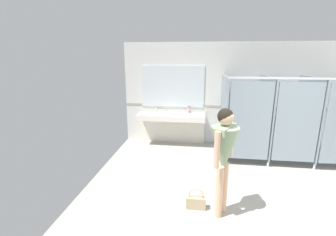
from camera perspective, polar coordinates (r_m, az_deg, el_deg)
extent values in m
cube|color=#9E998E|center=(4.53, 30.13, -19.96)|extent=(7.52, 6.73, 0.10)
cube|color=silver|center=(6.85, 21.94, 5.05)|extent=(7.52, 0.12, 2.74)
cube|color=#9E937F|center=(6.84, 21.82, 2.33)|extent=(7.52, 0.01, 0.06)
cube|color=silver|center=(6.43, 0.75, 0.32)|extent=(1.81, 0.58, 0.14)
cube|color=silver|center=(6.78, 0.98, -2.72)|extent=(1.81, 0.08, 0.73)
cube|color=#ADADA8|center=(6.46, -3.28, 0.55)|extent=(0.42, 0.32, 0.11)
cylinder|color=silver|center=(6.66, -2.93, 1.90)|extent=(0.04, 0.04, 0.11)
cylinder|color=silver|center=(6.59, -3.02, 2.18)|extent=(0.03, 0.11, 0.03)
sphere|color=silver|center=(6.66, -2.32, 1.69)|extent=(0.04, 0.04, 0.04)
cube|color=#ADADA8|center=(6.36, 4.78, 0.29)|extent=(0.42, 0.32, 0.11)
cylinder|color=silver|center=(6.55, 4.90, 1.67)|extent=(0.04, 0.04, 0.11)
cylinder|color=silver|center=(6.49, 4.88, 1.95)|extent=(0.03, 0.11, 0.03)
sphere|color=silver|center=(6.57, 5.51, 1.46)|extent=(0.04, 0.04, 0.04)
cube|color=silver|center=(6.57, 1.08, 7.55)|extent=(1.71, 0.02, 1.12)
cube|color=gray|center=(5.95, 13.14, 1.04)|extent=(0.03, 1.42, 1.81)
cylinder|color=silver|center=(5.65, 13.18, -10.04)|extent=(0.05, 0.05, 0.12)
cube|color=gray|center=(6.13, 22.10, 0.71)|extent=(0.03, 1.42, 1.81)
cylinder|color=silver|center=(5.83, 22.74, -10.04)|extent=(0.05, 0.05, 0.12)
cube|color=gray|center=(6.44, 30.38, 0.40)|extent=(0.03, 1.42, 1.81)
cylinder|color=silver|center=(6.16, 31.50, -9.80)|extent=(0.05, 0.05, 0.12)
cube|color=gray|center=(5.38, 18.88, -0.81)|extent=(0.88, 0.03, 1.71)
cube|color=gray|center=(5.65, 28.46, -1.09)|extent=(0.88, 0.03, 1.71)
cube|color=#B7BABF|center=(5.50, 29.62, 8.21)|extent=(2.94, 0.04, 0.04)
cylinder|color=#DBAD89|center=(3.94, 13.19, -15.77)|extent=(0.11, 0.11, 0.82)
cylinder|color=#DBAD89|center=(3.79, 12.09, -16.97)|extent=(0.11, 0.11, 0.82)
cone|color=gray|center=(3.58, 13.22, -7.51)|extent=(0.54, 0.54, 0.70)
cube|color=gray|center=(3.48, 13.52, -2.61)|extent=(0.35, 0.47, 0.10)
cylinder|color=#DBAD89|center=(3.77, 14.79, -5.03)|extent=(0.08, 0.08, 0.52)
cylinder|color=#DBAD89|center=(3.33, 11.61, -7.47)|extent=(0.08, 0.08, 0.52)
sphere|color=#DBAD89|center=(3.43, 13.69, 0.13)|extent=(0.22, 0.22, 0.22)
sphere|color=black|center=(3.43, 13.55, 0.39)|extent=(0.23, 0.23, 0.23)
cube|color=tan|center=(4.08, 6.66, -19.42)|extent=(0.31, 0.12, 0.20)
torus|color=tan|center=(4.01, 6.72, -17.79)|extent=(0.23, 0.02, 0.23)
cylinder|color=#D899B2|center=(6.52, 4.98, 1.84)|extent=(0.07, 0.07, 0.16)
cylinder|color=black|center=(6.50, 5.00, 2.70)|extent=(0.03, 0.03, 0.04)
cylinder|color=white|center=(6.29, 0.53, 1.16)|extent=(0.07, 0.07, 0.11)
cylinder|color=#B7BABF|center=(4.00, 24.68, -23.28)|extent=(0.14, 0.14, 0.01)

